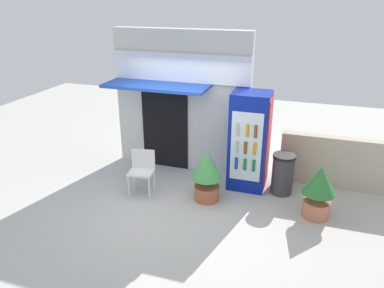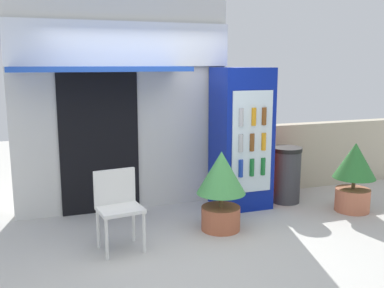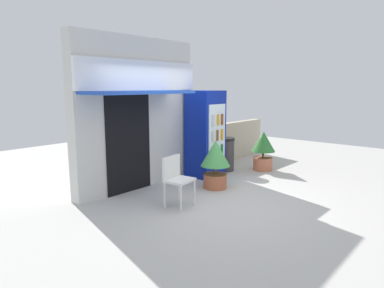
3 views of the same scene
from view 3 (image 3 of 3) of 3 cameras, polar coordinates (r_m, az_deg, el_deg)
name	(u,v)px [view 3 (image 3 of 3)]	position (r m, az deg, el deg)	size (l,w,h in m)	color
ground	(204,199)	(6.50, 2.06, -9.16)	(16.00, 16.00, 0.00)	beige
storefront_building	(137,112)	(7.10, -9.09, 5.29)	(2.99, 1.10, 3.06)	silver
drink_cooler	(206,134)	(7.97, 2.28, 1.70)	(0.76, 0.72, 1.99)	navy
plastic_chair	(176,176)	(6.04, -2.67, -5.37)	(0.52, 0.46, 0.88)	silver
potted_plant_near_shop	(215,161)	(7.07, 3.90, -2.77)	(0.61, 0.61, 1.00)	#AD5B3D
potted_plant_curbside	(263,148)	(8.75, 11.76, -0.69)	(0.58, 0.58, 0.97)	#BC6B4C
trash_bin	(226,154)	(8.58, 5.60, -1.69)	(0.44, 0.44, 0.83)	#38383D
stone_boundary_wall	(233,141)	(9.91, 6.80, 0.52)	(2.70, 0.22, 1.07)	#B7AD93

